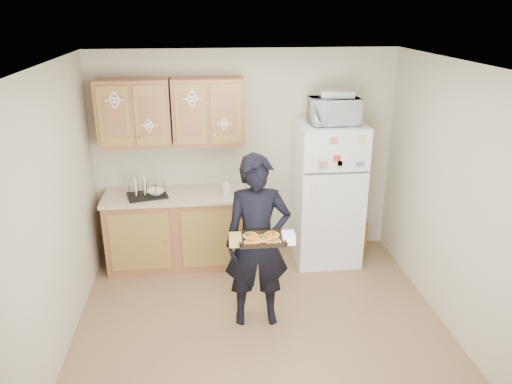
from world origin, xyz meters
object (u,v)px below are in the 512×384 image
Objects in this scene: refrigerator at (328,193)px; baking_tray at (262,240)px; person at (258,242)px; microwave at (334,111)px; dish_rack at (147,189)px.

baking_tray is (-0.97, -1.51, 0.17)m from refrigerator.
microwave reaches higher than person.
baking_tray is 0.94× the size of dish_rack.
microwave reaches higher than dish_rack.
baking_tray is at bearing -87.94° from person.
microwave reaches higher than refrigerator.
refrigerator is 1.80m from baking_tray.
refrigerator is 3.16× the size of microwave.
dish_rack is at bearing 175.18° from microwave.
dish_rack is (-1.14, 1.51, -0.04)m from baking_tray.
microwave is 2.29m from dish_rack.
refrigerator is 1.00m from microwave.
refrigerator is 1.00× the size of person.
person reaches higher than refrigerator.
person is 1.67m from dish_rack.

